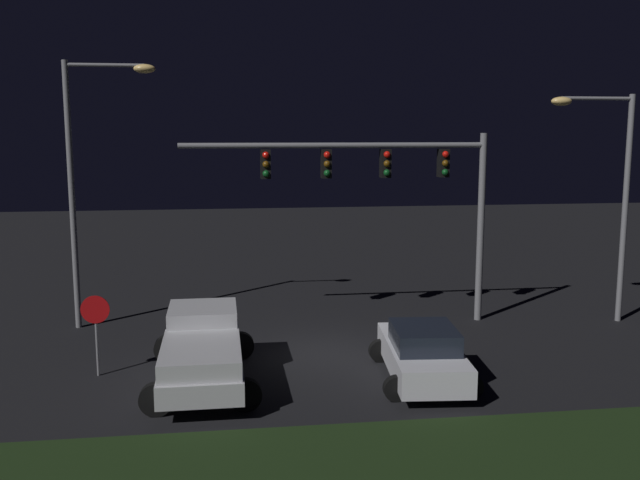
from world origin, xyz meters
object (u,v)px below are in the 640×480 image
pickup_truck (202,345)px  car_sedan (422,353)px  traffic_signal_gantry (386,177)px  street_lamp_right (610,179)px  street_lamp_left (88,163)px  stop_sign (96,320)px

pickup_truck → car_sedan: bearing=-96.6°
traffic_signal_gantry → street_lamp_right: (7.55, -0.79, -0.06)m
street_lamp_left → stop_sign: (0.91, -5.01, -3.96)m
car_sedan → stop_sign: bearing=85.2°
street_lamp_left → pickup_truck: bearing=-57.4°
car_sedan → traffic_signal_gantry: 7.07m
street_lamp_left → stop_sign: size_ratio=3.95×
traffic_signal_gantry → stop_sign: bearing=-155.1°
pickup_truck → stop_sign: 3.02m
car_sedan → traffic_signal_gantry: (0.26, 5.61, 4.29)m
street_lamp_right → stop_sign: street_lamp_right is taller
pickup_truck → street_lamp_left: street_lamp_left is taller
traffic_signal_gantry → stop_sign: size_ratio=4.63×
street_lamp_right → stop_sign: 17.10m
pickup_truck → car_sedan: pickup_truck is taller
street_lamp_left → street_lamp_right: (17.34, -1.68, -0.56)m
car_sedan → street_lamp_right: size_ratio=0.58×
traffic_signal_gantry → stop_sign: traffic_signal_gantry is taller
car_sedan → traffic_signal_gantry: bearing=2.3°
car_sedan → stop_sign: 8.78m
stop_sign → street_lamp_left: bearing=100.3°
traffic_signal_gantry → street_lamp_left: size_ratio=1.17×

